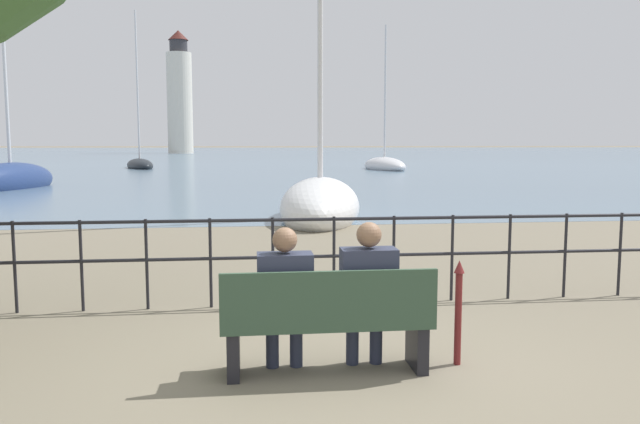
# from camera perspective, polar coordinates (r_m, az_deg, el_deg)

# --- Properties ---
(ground_plane) EXTENTS (1000.00, 1000.00, 0.00)m
(ground_plane) POSITION_cam_1_polar(r_m,az_deg,el_deg) (5.41, 0.62, -14.37)
(ground_plane) COLOR #7A705B
(harbor_water) EXTENTS (600.00, 300.00, 0.01)m
(harbor_water) POSITION_cam_1_polar(r_m,az_deg,el_deg) (164.39, -6.33, 5.56)
(harbor_water) COLOR slate
(harbor_water) RESTS_ON ground_plane
(park_bench) EXTENTS (1.75, 0.45, 0.90)m
(park_bench) POSITION_cam_1_polar(r_m,az_deg,el_deg) (5.21, 0.71, -10.17)
(park_bench) COLOR #334C38
(park_bench) RESTS_ON ground_plane
(seated_person_left) EXTENTS (0.45, 0.35, 1.23)m
(seated_person_left) POSITION_cam_1_polar(r_m,az_deg,el_deg) (5.19, -3.23, -7.44)
(seated_person_left) COLOR #2D3347
(seated_person_left) RESTS_ON ground_plane
(seated_person_right) EXTENTS (0.46, 0.35, 1.26)m
(seated_person_right) POSITION_cam_1_polar(r_m,az_deg,el_deg) (5.27, 4.39, -7.05)
(seated_person_right) COLOR #2D3347
(seated_person_right) RESTS_ON ground_plane
(promenade_railing) EXTENTS (15.24, 0.04, 1.05)m
(promenade_railing) POSITION_cam_1_polar(r_m,az_deg,el_deg) (7.36, -1.51, -3.21)
(promenade_railing) COLOR black
(promenade_railing) RESTS_ON ground_plane
(closed_umbrella) EXTENTS (0.09, 0.09, 0.92)m
(closed_umbrella) POSITION_cam_1_polar(r_m,az_deg,el_deg) (5.54, 12.54, -8.45)
(closed_umbrella) COLOR maroon
(closed_umbrella) RESTS_ON ground_plane
(sailboat_0) EXTENTS (3.58, 6.35, 12.32)m
(sailboat_0) POSITION_cam_1_polar(r_m,az_deg,el_deg) (50.63, -16.15, 4.24)
(sailboat_0) COLOR black
(sailboat_0) RESTS_ON ground_plane
(sailboat_1) EXTENTS (3.06, 6.58, 10.80)m
(sailboat_1) POSITION_cam_1_polar(r_m,az_deg,el_deg) (46.20, 5.90, 4.26)
(sailboat_1) COLOR silver
(sailboat_1) RESTS_ON ground_plane
(sailboat_2) EXTENTS (2.85, 5.75, 11.03)m
(sailboat_2) POSITION_cam_1_polar(r_m,az_deg,el_deg) (15.93, 0.02, 0.71)
(sailboat_2) COLOR white
(sailboat_2) RESTS_ON ground_plane
(sailboat_3) EXTENTS (3.01, 5.99, 11.27)m
(sailboat_3) POSITION_cam_1_polar(r_m,az_deg,el_deg) (29.64, -26.42, 2.68)
(sailboat_3) COLOR navy
(sailboat_3) RESTS_ON ground_plane
(harbor_lighthouse) EXTENTS (4.95, 4.95, 24.03)m
(harbor_lighthouse) POSITION_cam_1_polar(r_m,az_deg,el_deg) (128.49, -12.71, 10.25)
(harbor_lighthouse) COLOR silver
(harbor_lighthouse) RESTS_ON ground_plane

